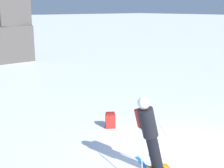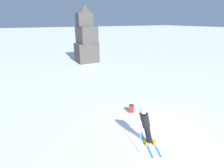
# 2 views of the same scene
# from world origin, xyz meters

# --- Properties ---
(ground_plane) EXTENTS (300.00, 300.00, 0.00)m
(ground_plane) POSITION_xyz_m (0.00, 0.00, 0.00)
(ground_plane) COLOR white
(skier) EXTENTS (1.36, 1.82, 1.89)m
(skier) POSITION_xyz_m (-1.22, 0.12, 1.05)
(skier) COLOR #1E7AC6
(skier) RESTS_ON ground
(rock_pillar) EXTENTS (2.74, 2.40, 7.12)m
(rock_pillar) POSITION_xyz_m (2.67, 17.14, 2.98)
(rock_pillar) COLOR #4C4742
(rock_pillar) RESTS_ON ground
(spare_backpack) EXTENTS (0.37, 0.35, 0.50)m
(spare_backpack) POSITION_xyz_m (-0.05, 2.85, 0.24)
(spare_backpack) COLOR #AD231E
(spare_backpack) RESTS_ON ground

